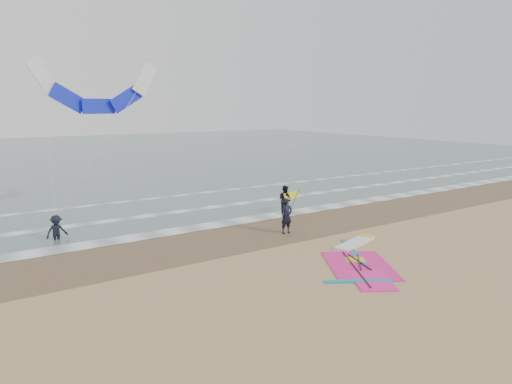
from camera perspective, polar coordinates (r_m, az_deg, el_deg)
ground at (r=18.26m, az=12.53°, el=-8.79°), size 120.00×120.00×0.00m
sea_water at (r=61.48m, az=-21.45°, el=4.31°), size 120.00×80.00×0.02m
wet_sand_band at (r=22.63m, az=1.59°, el=-4.72°), size 120.00×5.00×0.01m
foam_waterline at (r=26.28m, az=-3.96°, el=-2.51°), size 120.00×9.15×0.02m
windsurf_rig at (r=18.79m, az=12.82°, el=-8.13°), size 5.64×5.34×0.14m
person_standing at (r=21.81m, az=3.84°, el=-3.00°), size 0.64×0.43×1.73m
person_walking at (r=25.75m, az=3.63°, el=-0.97°), size 0.77×0.91×1.65m
person_wading at (r=22.57m, az=-23.72°, el=-3.69°), size 1.09×0.79×1.52m
held_pole at (r=21.90m, az=4.48°, el=-1.87°), size 0.17×0.86×1.82m
carried_kiteboard at (r=25.87m, az=4.48°, el=-0.44°), size 1.30×0.51×0.39m
surf_kite at (r=26.24m, az=-19.19°, el=11.74°), size 6.84×3.95×7.55m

